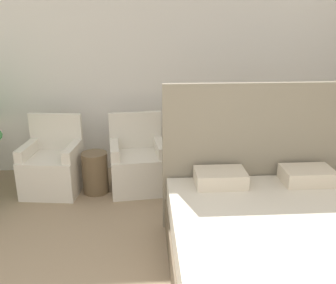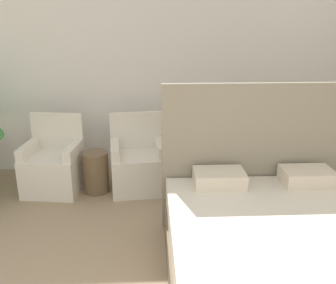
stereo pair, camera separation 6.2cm
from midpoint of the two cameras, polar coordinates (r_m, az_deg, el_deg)
wall_back at (r=5.06m, az=-6.14°, el=11.64°), size 10.00×0.06×2.90m
bed at (r=3.19m, az=17.52°, el=-15.73°), size 1.89×2.12×1.48m
armchair_near_window_left at (r=4.79m, az=-17.54°, el=-3.94°), size 0.72×0.66×0.93m
armchair_near_window_right at (r=4.64m, az=-5.02°, el=-3.79°), size 0.71×0.64×0.93m
side_table at (r=4.66m, az=-11.42°, el=-4.59°), size 0.31×0.31×0.51m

